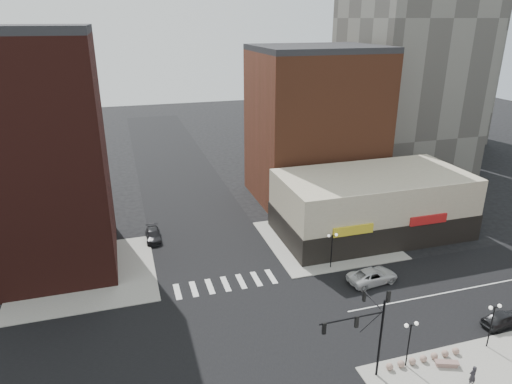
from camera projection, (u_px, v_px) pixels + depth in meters
name	position (u px, v px, depth m)	size (l,w,h in m)	color
ground	(248.00, 331.00, 41.06)	(240.00, 240.00, 0.00)	black
road_ew	(248.00, 331.00, 41.05)	(200.00, 14.00, 0.02)	black
road_ns	(248.00, 331.00, 41.05)	(14.00, 200.00, 0.02)	black
sidewalk_nw	(85.00, 274.00, 50.07)	(15.00, 15.00, 0.12)	gray
sidewalk_ne	(326.00, 240.00, 57.93)	(15.00, 15.00, 0.12)	gray
building_nw	(25.00, 159.00, 47.98)	(16.00, 15.00, 25.00)	#381612
building_ne_midrise	(315.00, 127.00, 68.66)	(18.00, 15.00, 22.00)	brown
building_ne_row	(372.00, 209.00, 58.98)	(24.20, 12.20, 8.00)	#C2B79A
traffic_signal	(368.00, 323.00, 34.25)	(5.59, 3.09, 7.77)	black
street_lamp_se_a	(410.00, 333.00, 35.72)	(1.22, 0.32, 4.16)	black
street_lamp_se_b	(493.00, 315.00, 37.89)	(1.22, 0.32, 4.16)	black
street_lamp_ne	(332.00, 242.00, 50.29)	(1.22, 0.32, 4.16)	black
bollard_row	(423.00, 358.00, 37.19)	(6.88, 0.58, 0.58)	gray
white_suv	(373.00, 276.00, 48.44)	(2.55, 5.53, 1.54)	silver
dark_sedan_east	(503.00, 319.00, 41.61)	(1.70, 4.22, 1.44)	black
dark_sedan_north	(153.00, 235.00, 57.81)	(1.84, 4.53, 1.31)	black
pedestrian	(473.00, 376.00, 34.59)	(0.65, 0.42, 1.77)	#252328
stone_bench	(447.00, 364.00, 36.72)	(1.93, 1.19, 0.43)	#8C6960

